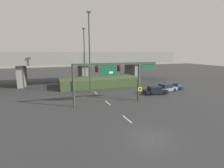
{
  "coord_description": "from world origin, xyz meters",
  "views": [
    {
      "loc": [
        -8.11,
        -12.49,
        7.53
      ],
      "look_at": [
        0.0,
        9.58,
        3.2
      ],
      "focal_mm": 28.0,
      "sensor_mm": 36.0,
      "label": 1
    }
  ],
  "objects_px": {
    "speed_limit_sign": "(140,92)",
    "highway_light_pole_far": "(90,51)",
    "highway_light_pole_near": "(84,56)",
    "parked_sedan_near_right": "(155,90)",
    "signal_gantry": "(114,71)",
    "parked_sedan_far_right": "(171,86)",
    "parked_sedan_mid_right": "(166,88)"
  },
  "relations": [
    {
      "from": "signal_gantry",
      "to": "parked_sedan_far_right",
      "type": "relative_size",
      "value": 2.72
    },
    {
      "from": "speed_limit_sign",
      "to": "parked_sedan_far_right",
      "type": "xyz_separation_m",
      "value": [
        10.36,
        5.69,
        -0.89
      ]
    },
    {
      "from": "parked_sedan_mid_right",
      "to": "highway_light_pole_far",
      "type": "bearing_deg",
      "value": 150.35
    },
    {
      "from": "parked_sedan_near_right",
      "to": "parked_sedan_mid_right",
      "type": "relative_size",
      "value": 0.9
    },
    {
      "from": "highway_light_pole_far",
      "to": "signal_gantry",
      "type": "bearing_deg",
      "value": -77.41
    },
    {
      "from": "parked_sedan_mid_right",
      "to": "highway_light_pole_near",
      "type": "bearing_deg",
      "value": 125.22
    },
    {
      "from": "speed_limit_sign",
      "to": "parked_sedan_near_right",
      "type": "relative_size",
      "value": 0.53
    },
    {
      "from": "parked_sedan_near_right",
      "to": "speed_limit_sign",
      "type": "bearing_deg",
      "value": -138.98
    },
    {
      "from": "highway_light_pole_far",
      "to": "parked_sedan_near_right",
      "type": "height_order",
      "value": "highway_light_pole_far"
    },
    {
      "from": "parked_sedan_near_right",
      "to": "parked_sedan_far_right",
      "type": "relative_size",
      "value": 0.92
    },
    {
      "from": "highway_light_pole_far",
      "to": "speed_limit_sign",
      "type": "bearing_deg",
      "value": -57.21
    },
    {
      "from": "speed_limit_sign",
      "to": "parked_sedan_far_right",
      "type": "distance_m",
      "value": 11.86
    },
    {
      "from": "speed_limit_sign",
      "to": "highway_light_pole_far",
      "type": "xyz_separation_m",
      "value": [
        -5.64,
        8.75,
        6.09
      ]
    },
    {
      "from": "highway_light_pole_near",
      "to": "parked_sedan_far_right",
      "type": "bearing_deg",
      "value": -35.11
    },
    {
      "from": "speed_limit_sign",
      "to": "parked_sedan_mid_right",
      "type": "bearing_deg",
      "value": 28.66
    },
    {
      "from": "speed_limit_sign",
      "to": "highway_light_pole_far",
      "type": "distance_m",
      "value": 12.06
    },
    {
      "from": "speed_limit_sign",
      "to": "highway_light_pole_far",
      "type": "relative_size",
      "value": 0.16
    },
    {
      "from": "highway_light_pole_far",
      "to": "parked_sedan_near_right",
      "type": "distance_m",
      "value": 13.85
    },
    {
      "from": "signal_gantry",
      "to": "speed_limit_sign",
      "type": "distance_m",
      "value": 5.12
    },
    {
      "from": "highway_light_pole_near",
      "to": "speed_limit_sign",
      "type": "bearing_deg",
      "value": -73.06
    },
    {
      "from": "parked_sedan_mid_right",
      "to": "parked_sedan_near_right",
      "type": "bearing_deg",
      "value": -174.43
    },
    {
      "from": "speed_limit_sign",
      "to": "highway_light_pole_near",
      "type": "bearing_deg",
      "value": 106.94
    },
    {
      "from": "parked_sedan_far_right",
      "to": "parked_sedan_mid_right",
      "type": "bearing_deg",
      "value": -137.58
    },
    {
      "from": "parked_sedan_mid_right",
      "to": "speed_limit_sign",
      "type": "bearing_deg",
      "value": -163.88
    },
    {
      "from": "highway_light_pole_far",
      "to": "parked_sedan_near_right",
      "type": "relative_size",
      "value": 3.28
    },
    {
      "from": "highway_light_pole_near",
      "to": "parked_sedan_mid_right",
      "type": "height_order",
      "value": "highway_light_pole_near"
    },
    {
      "from": "signal_gantry",
      "to": "highway_light_pole_near",
      "type": "height_order",
      "value": "highway_light_pole_near"
    },
    {
      "from": "signal_gantry",
      "to": "parked_sedan_far_right",
      "type": "distance_m",
      "value": 15.58
    },
    {
      "from": "highway_light_pole_near",
      "to": "parked_sedan_near_right",
      "type": "distance_m",
      "value": 17.59
    },
    {
      "from": "speed_limit_sign",
      "to": "highway_light_pole_near",
      "type": "xyz_separation_m",
      "value": [
        -5.03,
        16.51,
        5.18
      ]
    },
    {
      "from": "speed_limit_sign",
      "to": "highway_light_pole_near",
      "type": "height_order",
      "value": "highway_light_pole_near"
    },
    {
      "from": "parked_sedan_near_right",
      "to": "highway_light_pole_near",
      "type": "bearing_deg",
      "value": 134.66
    }
  ]
}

